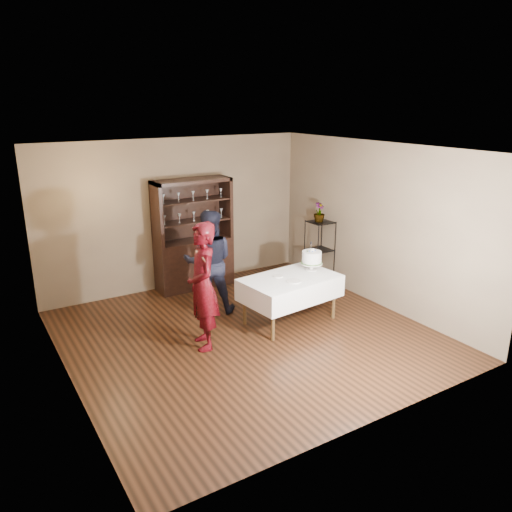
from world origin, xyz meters
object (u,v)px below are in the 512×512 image
object	(u,v)px
china_hutch	(194,252)
plant_etagere	(319,250)
man	(209,262)
cake	(312,258)
potted_plant	(319,212)
cake_table	(290,288)
woman	(203,286)

from	to	relation	value
china_hutch	plant_etagere	size ratio (longest dim) A/B	1.67
man	china_hutch	bearing A→B (deg)	-77.15
man	cake	size ratio (longest dim) A/B	3.52
cake	potted_plant	bearing A→B (deg)	47.15
cake_table	cake	xyz separation A→B (m)	(0.50, 0.12, 0.36)
china_hutch	plant_etagere	distance (m)	2.33
woman	man	size ratio (longest dim) A/B	1.06
china_hutch	plant_etagere	world-z (taller)	china_hutch
woman	cake	size ratio (longest dim) A/B	3.74
cake_table	woman	size ratio (longest dim) A/B	0.86
potted_plant	woman	bearing A→B (deg)	-158.22
cake_table	woman	world-z (taller)	woman
plant_etagere	cake	xyz separation A→B (m)	(-0.97, -1.01, 0.27)
potted_plant	cake_table	bearing A→B (deg)	-141.71
woman	potted_plant	bearing A→B (deg)	124.75
cake	cake_table	bearing A→B (deg)	-166.24
cake_table	man	xyz separation A→B (m)	(-0.87, 1.02, 0.29)
man	potted_plant	distance (m)	2.37
woman	man	distance (m)	1.23
plant_etagere	cake	world-z (taller)	cake
plant_etagere	potted_plant	size ratio (longest dim) A/B	3.38
potted_plant	china_hutch	bearing A→B (deg)	152.78
potted_plant	man	bearing A→B (deg)	-177.26
plant_etagere	cake	bearing A→B (deg)	-134.06
woman	cake	world-z (taller)	woman
cake_table	man	size ratio (longest dim) A/B	0.92
cake	potted_plant	distance (m)	1.45
plant_etagere	potted_plant	bearing A→B (deg)	177.31
plant_etagere	man	bearing A→B (deg)	-177.35
man	potted_plant	bearing A→B (deg)	-151.55
plant_etagere	man	world-z (taller)	man
china_hutch	cake_table	world-z (taller)	china_hutch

